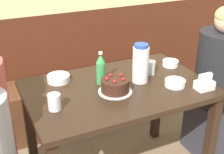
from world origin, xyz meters
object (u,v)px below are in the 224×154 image
at_px(bowl_rice_small, 170,63).
at_px(water_pitcher, 141,63).
at_px(bowl_soup_white, 175,83).
at_px(birthday_cake, 115,86).
at_px(soju_bottle, 101,69).
at_px(person_grey_tee, 217,86).
at_px(glass_water_tall, 54,102).
at_px(napkin_holder, 205,84).
at_px(bench_seat, 78,100).
at_px(bowl_side_dish, 59,78).
at_px(glass_tumbler_short, 151,68).

bearing_deg(bowl_rice_small, water_pitcher, -159.17).
bearing_deg(bowl_soup_white, birthday_cake, 166.86).
relative_size(soju_bottle, bowl_rice_small, 1.87).
bearing_deg(person_grey_tee, bowl_rice_small, -23.26).
relative_size(soju_bottle, bowl_soup_white, 1.64).
bearing_deg(birthday_cake, bowl_rice_small, 19.46).
bearing_deg(bowl_soup_white, glass_water_tall, 176.39).
relative_size(napkin_holder, bowl_soup_white, 0.83).
relative_size(bench_seat, bowl_side_dish, 12.86).
bearing_deg(glass_water_tall, birthday_cake, 5.86).
bearing_deg(birthday_cake, bowl_side_dish, 132.84).
xyz_separation_m(napkin_holder, glass_water_tall, (-0.91, 0.16, 0.01)).
height_order(birthday_cake, water_pitcher, water_pitcher).
bearing_deg(birthday_cake, bench_seat, 86.89).
xyz_separation_m(napkin_holder, glass_tumbler_short, (-0.19, 0.34, 0.01)).
distance_m(birthday_cake, soju_bottle, 0.16).
bearing_deg(soju_bottle, bowl_side_dish, 148.60).
bearing_deg(bowl_soup_white, bowl_rice_small, 59.99).
height_order(bench_seat, bowl_rice_small, bowl_rice_small).
xyz_separation_m(soju_bottle, glass_tumbler_short, (0.36, -0.02, -0.05)).
height_order(bowl_soup_white, bowl_side_dish, bowl_side_dish).
relative_size(napkin_holder, glass_water_tall, 1.19).
xyz_separation_m(bowl_rice_small, glass_water_tall, (-0.93, -0.23, 0.03)).
xyz_separation_m(birthday_cake, water_pitcher, (0.21, 0.07, 0.08)).
xyz_separation_m(bowl_side_dish, person_grey_tee, (1.16, -0.25, -0.20)).
relative_size(water_pitcher, bowl_side_dish, 1.73).
height_order(bench_seat, person_grey_tee, person_grey_tee).
xyz_separation_m(bowl_rice_small, glass_tumbler_short, (-0.21, -0.06, 0.03)).
height_order(bench_seat, birthday_cake, birthday_cake).
distance_m(bowl_rice_small, person_grey_tee, 0.42).
relative_size(bench_seat, glass_tumbler_short, 19.64).
distance_m(bowl_soup_white, person_grey_tee, 0.56).
bearing_deg(bench_seat, bowl_rice_small, -54.57).
height_order(napkin_holder, glass_tumbler_short, napkin_holder).
bearing_deg(birthday_cake, glass_water_tall, -174.14).
distance_m(bowl_soup_white, bowl_rice_small, 0.32).
distance_m(bowl_side_dish, person_grey_tee, 1.20).
distance_m(bowl_soup_white, bowl_side_dish, 0.75).
height_order(soju_bottle, glass_tumbler_short, soju_bottle).
distance_m(bench_seat, person_grey_tee, 1.24).
distance_m(napkin_holder, person_grey_tee, 0.49).
relative_size(soju_bottle, bowl_side_dish, 1.46).
distance_m(birthday_cake, bowl_side_dish, 0.40).
bearing_deg(napkin_holder, soju_bottle, 147.41).
bearing_deg(bowl_side_dish, person_grey_tee, -12.12).
relative_size(birthday_cake, bowl_soup_white, 1.59).
xyz_separation_m(birthday_cake, bowl_rice_small, (0.54, 0.19, -0.02)).
bearing_deg(person_grey_tee, glass_tumbler_short, -8.90).
bearing_deg(glass_water_tall, glass_tumbler_short, 13.26).
distance_m(water_pitcher, soju_bottle, 0.26).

